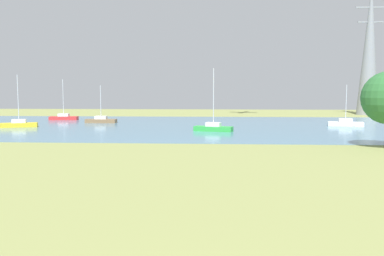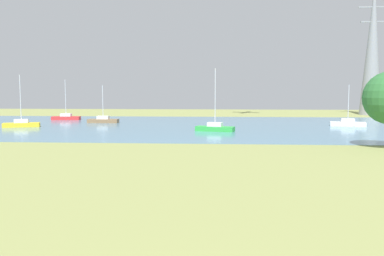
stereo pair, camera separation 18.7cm
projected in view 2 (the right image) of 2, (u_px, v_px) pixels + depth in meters
name	position (u px, v px, depth m)	size (l,w,h in m)	color
ground_plane	(212.00, 158.00, 29.66)	(160.00, 160.00, 0.00)	#8C9351
water_surface	(216.00, 126.00, 57.47)	(140.00, 40.00, 0.02)	teal
sailboat_brown	(103.00, 120.00, 62.48)	(4.81, 1.54, 5.90)	brown
sailboat_yellow	(21.00, 124.00, 55.14)	(5.03, 3.02, 7.26)	yellow
sailboat_white	(348.00, 123.00, 56.48)	(5.00, 2.41, 5.91)	white
sailboat_green	(215.00, 128.00, 49.41)	(5.02, 2.69, 7.82)	green
sailboat_red	(66.00, 117.00, 69.12)	(4.92, 1.93, 7.02)	red
electricity_pylon	(372.00, 48.00, 82.82)	(6.40, 4.40, 28.03)	gray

